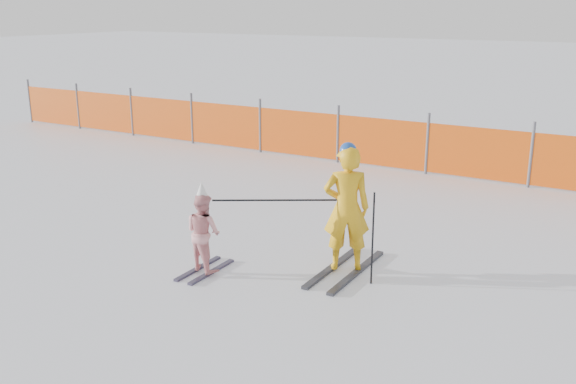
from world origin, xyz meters
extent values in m
plane|color=white|center=(0.00, 0.00, 0.00)|extent=(120.00, 120.00, 0.00)
cube|color=black|center=(0.57, 0.69, 0.02)|extent=(0.09, 1.56, 0.04)
cube|color=black|center=(0.91, 0.69, 0.02)|extent=(0.09, 1.56, 0.04)
imported|color=#F6B114|center=(0.74, 0.69, 0.85)|extent=(0.70, 0.63, 1.61)
sphere|color=#1B4598|center=(0.74, 0.69, 1.59)|extent=(0.21, 0.21, 0.21)
cube|color=black|center=(-0.92, -0.24, 0.01)|extent=(0.09, 0.90, 0.03)
cube|color=black|center=(-0.70, -0.24, 0.01)|extent=(0.09, 0.90, 0.03)
imported|color=pink|center=(-0.81, -0.24, 0.54)|extent=(0.57, 0.49, 1.02)
cone|color=silver|center=(-0.81, -0.24, 1.08)|extent=(0.19, 0.19, 0.24)
cylinder|color=black|center=(1.19, 0.49, 0.59)|extent=(0.02, 0.02, 1.17)
cylinder|color=black|center=(-0.04, 0.22, 0.96)|extent=(1.35, 0.82, 0.02)
cylinder|color=#595960|center=(-11.98, 6.04, 0.62)|extent=(0.06, 0.06, 1.25)
cylinder|color=#595960|center=(-9.98, 6.04, 0.62)|extent=(0.06, 0.06, 1.25)
cylinder|color=#595960|center=(-7.98, 6.04, 0.62)|extent=(0.06, 0.06, 1.25)
cylinder|color=#595960|center=(-5.98, 6.04, 0.62)|extent=(0.06, 0.06, 1.25)
cylinder|color=#595960|center=(-3.98, 6.04, 0.62)|extent=(0.06, 0.06, 1.25)
cylinder|color=#595960|center=(-1.98, 6.04, 0.62)|extent=(0.06, 0.06, 1.25)
cylinder|color=#595960|center=(0.02, 6.04, 0.62)|extent=(0.06, 0.06, 1.25)
cylinder|color=#595960|center=(2.02, 6.04, 0.62)|extent=(0.06, 0.06, 1.25)
cube|color=#E3510B|center=(-4.28, 6.04, 0.55)|extent=(15.41, 0.03, 1.00)
camera|label=1|loc=(3.98, -6.31, 3.30)|focal=40.00mm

